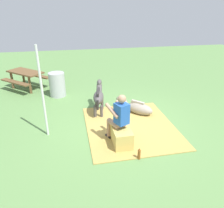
{
  "coord_description": "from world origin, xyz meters",
  "views": [
    {
      "loc": [
        -5.57,
        1.42,
        3.23
      ],
      "look_at": [
        0.21,
        0.26,
        0.55
      ],
      "focal_mm": 35.25,
      "sensor_mm": 36.0,
      "label": 1
    }
  ],
  "objects_px": {
    "hay_bale": "(122,137)",
    "person_seated": "(119,116)",
    "water_barrel": "(57,85)",
    "tent_pole_left": "(42,93)",
    "pony_standing": "(99,96)",
    "pony_lying": "(137,108)",
    "soda_bottle": "(139,154)",
    "picnic_bench": "(26,75)"
  },
  "relations": [
    {
      "from": "hay_bale",
      "to": "water_barrel",
      "type": "distance_m",
      "value": 4.0
    },
    {
      "from": "tent_pole_left",
      "to": "picnic_bench",
      "type": "height_order",
      "value": "tent_pole_left"
    },
    {
      "from": "pony_lying",
      "to": "soda_bottle",
      "type": "xyz_separation_m",
      "value": [
        -2.25,
        0.65,
        -0.05
      ]
    },
    {
      "from": "soda_bottle",
      "to": "picnic_bench",
      "type": "xyz_separation_m",
      "value": [
        5.33,
        3.16,
        0.43
      ]
    },
    {
      "from": "hay_bale",
      "to": "tent_pole_left",
      "type": "relative_size",
      "value": 0.29
    },
    {
      "from": "hay_bale",
      "to": "pony_standing",
      "type": "height_order",
      "value": "pony_standing"
    },
    {
      "from": "water_barrel",
      "to": "person_seated",
      "type": "bearing_deg",
      "value": -155.58
    },
    {
      "from": "hay_bale",
      "to": "picnic_bench",
      "type": "bearing_deg",
      "value": 31.77
    },
    {
      "from": "person_seated",
      "to": "picnic_bench",
      "type": "relative_size",
      "value": 0.67
    },
    {
      "from": "person_seated",
      "to": "pony_lying",
      "type": "relative_size",
      "value": 1.15
    },
    {
      "from": "soda_bottle",
      "to": "tent_pole_left",
      "type": "xyz_separation_m",
      "value": [
        1.48,
        2.1,
        1.06
      ]
    },
    {
      "from": "pony_standing",
      "to": "tent_pole_left",
      "type": "xyz_separation_m",
      "value": [
        -1.09,
        1.56,
        0.64
      ]
    },
    {
      "from": "soda_bottle",
      "to": "pony_standing",
      "type": "bearing_deg",
      "value": 11.99
    },
    {
      "from": "pony_standing",
      "to": "water_barrel",
      "type": "bearing_deg",
      "value": 38.02
    },
    {
      "from": "water_barrel",
      "to": "tent_pole_left",
      "type": "bearing_deg",
      "value": 175.55
    },
    {
      "from": "pony_standing",
      "to": "water_barrel",
      "type": "height_order",
      "value": "pony_standing"
    },
    {
      "from": "pony_lying",
      "to": "person_seated",
      "type": "bearing_deg",
      "value": 147.04
    },
    {
      "from": "hay_bale",
      "to": "person_seated",
      "type": "distance_m",
      "value": 0.53
    },
    {
      "from": "pony_standing",
      "to": "pony_lying",
      "type": "bearing_deg",
      "value": -104.66
    },
    {
      "from": "person_seated",
      "to": "picnic_bench",
      "type": "height_order",
      "value": "person_seated"
    },
    {
      "from": "hay_bale",
      "to": "person_seated",
      "type": "xyz_separation_m",
      "value": [
        0.15,
        0.04,
        0.5
      ]
    },
    {
      "from": "soda_bottle",
      "to": "tent_pole_left",
      "type": "height_order",
      "value": "tent_pole_left"
    },
    {
      "from": "pony_standing",
      "to": "tent_pole_left",
      "type": "distance_m",
      "value": 2.01
    },
    {
      "from": "pony_lying",
      "to": "water_barrel",
      "type": "distance_m",
      "value": 3.26
    },
    {
      "from": "hay_bale",
      "to": "picnic_bench",
      "type": "relative_size",
      "value": 0.35
    },
    {
      "from": "hay_bale",
      "to": "picnic_bench",
      "type": "distance_m",
      "value": 5.53
    },
    {
      "from": "person_seated",
      "to": "soda_bottle",
      "type": "distance_m",
      "value": 1.03
    },
    {
      "from": "pony_lying",
      "to": "soda_bottle",
      "type": "relative_size",
      "value": 3.86
    },
    {
      "from": "hay_bale",
      "to": "tent_pole_left",
      "type": "height_order",
      "value": "tent_pole_left"
    },
    {
      "from": "hay_bale",
      "to": "pony_standing",
      "type": "bearing_deg",
      "value": 8.56
    },
    {
      "from": "pony_lying",
      "to": "tent_pole_left",
      "type": "height_order",
      "value": "tent_pole_left"
    },
    {
      "from": "person_seated",
      "to": "soda_bottle",
      "type": "height_order",
      "value": "person_seated"
    },
    {
      "from": "tent_pole_left",
      "to": "picnic_bench",
      "type": "relative_size",
      "value": 1.21
    },
    {
      "from": "pony_lying",
      "to": "hay_bale",
      "type": "bearing_deg",
      "value": 150.77
    },
    {
      "from": "tent_pole_left",
      "to": "water_barrel",
      "type": "bearing_deg",
      "value": -4.45
    },
    {
      "from": "pony_standing",
      "to": "hay_bale",
      "type": "bearing_deg",
      "value": -171.44
    },
    {
      "from": "pony_lying",
      "to": "pony_standing",
      "type": "bearing_deg",
      "value": 75.34
    },
    {
      "from": "pony_lying",
      "to": "tent_pole_left",
      "type": "xyz_separation_m",
      "value": [
        -0.77,
        2.75,
        1.01
      ]
    },
    {
      "from": "tent_pole_left",
      "to": "hay_bale",
      "type": "bearing_deg",
      "value": -114.53
    },
    {
      "from": "pony_standing",
      "to": "pony_lying",
      "type": "relative_size",
      "value": 1.16
    },
    {
      "from": "person_seated",
      "to": "tent_pole_left",
      "type": "distance_m",
      "value": 1.99
    },
    {
      "from": "hay_bale",
      "to": "pony_lying",
      "type": "xyz_separation_m",
      "value": [
        1.62,
        -0.91,
        -0.03
      ]
    }
  ]
}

